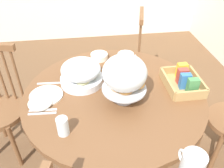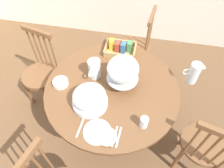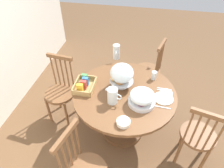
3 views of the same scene
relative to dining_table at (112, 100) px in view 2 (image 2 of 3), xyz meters
name	(u,v)px [view 2 (image 2 of 3)]	position (x,y,z in m)	size (l,w,h in m)	color
ground_plane	(104,130)	(-0.08, -0.07, -0.53)	(10.00, 10.00, 0.00)	brown
dining_table	(112,100)	(0.00, 0.00, 0.00)	(1.22, 1.22, 0.74)	brown
windsor_chair_near_window	(136,48)	(0.13, 0.90, -0.08)	(0.40, 0.40, 0.97)	brown
windsor_chair_by_cabinet	(41,74)	(-0.88, 0.25, -0.08)	(0.42, 0.42, 0.97)	brown
windsor_chair_far_side	(203,146)	(0.87, -0.27, -0.08)	(0.42, 0.42, 0.97)	brown
pastry_stand_with_dome	(123,70)	(0.08, 0.05, 0.41)	(0.28, 0.28, 0.34)	silver
fruit_platter_covered	(90,98)	(-0.15, -0.21, 0.29)	(0.30, 0.30, 0.18)	silver
orange_juice_pitcher	(95,69)	(-0.19, 0.11, 0.29)	(0.11, 0.20, 0.19)	silver
milk_pitcher	(193,74)	(0.70, 0.22, 0.30)	(0.18, 0.10, 0.21)	silver
cereal_basket	(120,49)	(-0.01, 0.49, 0.25)	(0.32, 0.24, 0.12)	tan
china_plate_large	(97,132)	(-0.03, -0.45, 0.21)	(0.22, 0.22, 0.01)	white
china_plate_small	(107,137)	(0.06, -0.48, 0.23)	(0.15, 0.15, 0.01)	white
cereal_bowl	(61,83)	(-0.47, -0.06, 0.23)	(0.14, 0.14, 0.04)	white
drinking_glass	(144,122)	(0.32, -0.33, 0.26)	(0.06, 0.06, 0.11)	silver
table_knife	(115,136)	(0.11, -0.46, 0.21)	(0.17, 0.01, 0.01)	silver
dinner_fork	(119,137)	(0.14, -0.46, 0.21)	(0.17, 0.01, 0.01)	silver
soup_spoon	(80,128)	(-0.17, -0.44, 0.21)	(0.17, 0.01, 0.01)	silver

